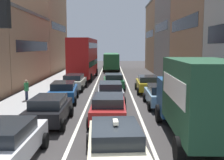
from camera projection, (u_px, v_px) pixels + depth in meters
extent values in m
cube|color=#9E9E9E|center=(48.00, 85.00, 28.49)|extent=(2.60, 64.00, 0.14)
cube|color=silver|center=(96.00, 86.00, 28.48)|extent=(0.16, 60.00, 0.01)
cube|color=silver|center=(128.00, 86.00, 28.47)|extent=(0.16, 60.00, 0.01)
cube|color=#9E7556|center=(4.00, 50.00, 30.04)|extent=(7.00, 14.57, 7.51)
cube|color=black|center=(36.00, 46.00, 29.98)|extent=(0.02, 11.73, 1.10)
cube|color=#66605B|center=(2.00, 14.00, 29.56)|extent=(7.20, 14.57, 0.30)
cube|color=#9E7556|center=(39.00, 32.00, 44.26)|extent=(7.00, 14.57, 13.04)
cube|color=black|center=(60.00, 28.00, 44.17)|extent=(0.02, 11.73, 1.10)
cube|color=#9E7556|center=(171.00, 38.00, 46.12)|extent=(7.00, 10.90, 11.24)
cube|color=black|center=(150.00, 34.00, 46.07)|extent=(0.02, 8.80, 1.10)
cube|color=#66605B|center=(172.00, 3.00, 45.42)|extent=(7.20, 10.90, 0.30)
cube|color=gray|center=(189.00, 32.00, 35.16)|extent=(7.00, 10.90, 12.05)
cube|color=black|center=(162.00, 27.00, 35.09)|extent=(0.02, 8.80, 1.10)
cube|color=#9E7556|center=(223.00, 30.00, 24.30)|extent=(7.00, 10.90, 11.11)
cube|color=black|center=(184.00, 24.00, 24.24)|extent=(0.02, 8.80, 1.10)
cube|color=black|center=(4.00, 10.00, 6.48)|extent=(0.28, 0.28, 0.84)
sphere|color=red|center=(6.00, 0.00, 6.60)|extent=(0.18, 0.18, 0.18)
sphere|color=#F2A519|center=(6.00, 11.00, 6.63)|extent=(0.18, 0.18, 0.18)
sphere|color=green|center=(7.00, 22.00, 6.66)|extent=(0.18, 0.18, 0.18)
cube|color=navy|center=(183.00, 97.00, 14.53)|extent=(2.49, 2.49, 1.90)
cube|color=black|center=(178.00, 86.00, 15.68)|extent=(2.02, 0.10, 0.70)
cube|color=#234C33|center=(204.00, 95.00, 10.71)|extent=(2.60, 5.53, 2.80)
cube|color=white|center=(173.00, 88.00, 10.72)|extent=(0.19, 4.48, 0.90)
cylinder|color=black|center=(160.00, 113.00, 14.77)|extent=(0.34, 0.97, 0.96)
cylinder|color=black|center=(204.00, 114.00, 14.68)|extent=(0.34, 0.97, 0.96)
cylinder|color=black|center=(180.00, 150.00, 9.53)|extent=(0.34, 0.97, 0.96)
cube|color=beige|center=(116.00, 147.00, 9.31)|extent=(2.07, 4.40, 0.70)
cube|color=#1E2328|center=(116.00, 133.00, 9.04)|extent=(1.73, 2.50, 0.52)
cube|color=#F2EACC|center=(116.00, 122.00, 9.00)|extent=(0.19, 0.45, 0.12)
cylinder|color=black|center=(90.00, 142.00, 10.75)|extent=(0.26, 0.65, 0.64)
cylinder|color=black|center=(136.00, 141.00, 10.86)|extent=(0.26, 0.65, 0.64)
cube|color=silver|center=(8.00, 145.00, 9.46)|extent=(1.85, 4.32, 0.70)
cube|color=#1E2328|center=(5.00, 131.00, 9.20)|extent=(1.61, 2.42, 0.52)
cylinder|color=black|center=(0.00, 140.00, 10.97)|extent=(0.23, 0.64, 0.64)
cylinder|color=black|center=(45.00, 141.00, 10.95)|extent=(0.23, 0.64, 0.64)
cube|color=#A51E1E|center=(109.00, 110.00, 14.79)|extent=(1.86, 4.32, 0.70)
cube|color=#1E2328|center=(109.00, 100.00, 14.52)|extent=(1.61, 2.43, 0.52)
cylinder|color=black|center=(95.00, 110.00, 16.30)|extent=(0.23, 0.64, 0.64)
cylinder|color=black|center=(125.00, 110.00, 16.27)|extent=(0.23, 0.64, 0.64)
cylinder|color=black|center=(90.00, 123.00, 13.40)|extent=(0.23, 0.64, 0.64)
cylinder|color=black|center=(127.00, 124.00, 13.37)|extent=(0.23, 0.64, 0.64)
cube|color=black|center=(51.00, 111.00, 14.49)|extent=(1.83, 4.31, 0.70)
cube|color=#1E2328|center=(50.00, 101.00, 14.22)|extent=(1.60, 2.42, 0.52)
cylinder|color=black|center=(41.00, 111.00, 15.98)|extent=(0.22, 0.64, 0.64)
cylinder|color=black|center=(72.00, 111.00, 15.99)|extent=(0.22, 0.64, 0.64)
cylinder|color=black|center=(25.00, 125.00, 13.07)|extent=(0.22, 0.64, 0.64)
cylinder|color=black|center=(63.00, 125.00, 13.08)|extent=(0.22, 0.64, 0.64)
cube|color=gray|center=(111.00, 93.00, 20.14)|extent=(1.92, 4.35, 0.70)
cube|color=#1E2328|center=(111.00, 86.00, 19.87)|extent=(1.65, 2.45, 0.52)
cylinder|color=black|center=(99.00, 94.00, 21.61)|extent=(0.24, 0.65, 0.64)
cylinder|color=black|center=(122.00, 94.00, 21.66)|extent=(0.24, 0.65, 0.64)
cylinder|color=black|center=(98.00, 102.00, 18.71)|extent=(0.24, 0.65, 0.64)
cylinder|color=black|center=(125.00, 101.00, 18.75)|extent=(0.24, 0.65, 0.64)
cube|color=#194C8C|center=(65.00, 93.00, 20.31)|extent=(2.09, 4.41, 0.70)
cube|color=#1E2328|center=(64.00, 86.00, 20.05)|extent=(1.75, 2.51, 0.52)
cylinder|color=black|center=(55.00, 94.00, 21.74)|extent=(0.26, 0.65, 0.64)
cylinder|color=black|center=(78.00, 94.00, 21.86)|extent=(0.26, 0.65, 0.64)
cylinder|color=black|center=(49.00, 101.00, 18.85)|extent=(0.26, 0.65, 0.64)
cylinder|color=black|center=(76.00, 101.00, 18.97)|extent=(0.26, 0.65, 0.64)
cube|color=#19592D|center=(114.00, 82.00, 26.26)|extent=(2.01, 4.38, 0.70)
cube|color=#1E2328|center=(114.00, 77.00, 25.99)|extent=(1.70, 2.48, 0.52)
cylinder|color=black|center=(104.00, 84.00, 27.71)|extent=(0.25, 0.65, 0.64)
cylinder|color=black|center=(122.00, 84.00, 27.79)|extent=(0.25, 0.65, 0.64)
cylinder|color=black|center=(105.00, 88.00, 24.81)|extent=(0.25, 0.65, 0.64)
cylinder|color=black|center=(125.00, 88.00, 24.89)|extent=(0.25, 0.65, 0.64)
cube|color=beige|center=(75.00, 83.00, 25.78)|extent=(1.92, 4.35, 0.70)
cube|color=#1E2328|center=(75.00, 77.00, 25.51)|extent=(1.65, 2.45, 0.52)
cylinder|color=black|center=(68.00, 84.00, 27.30)|extent=(0.24, 0.65, 0.64)
cylinder|color=black|center=(87.00, 84.00, 27.24)|extent=(0.24, 0.65, 0.64)
cylinder|color=black|center=(62.00, 89.00, 24.40)|extent=(0.24, 0.65, 0.64)
cylinder|color=black|center=(83.00, 89.00, 24.34)|extent=(0.24, 0.65, 0.64)
cube|color=#759EB7|center=(161.00, 96.00, 18.74)|extent=(1.85, 4.32, 0.70)
cube|color=#1E2328|center=(162.00, 89.00, 18.47)|extent=(1.61, 2.43, 0.52)
cylinder|color=black|center=(145.00, 97.00, 20.24)|extent=(0.23, 0.64, 0.64)
cylinder|color=black|center=(170.00, 97.00, 20.22)|extent=(0.23, 0.64, 0.64)
cylinder|color=black|center=(150.00, 106.00, 17.34)|extent=(0.23, 0.64, 0.64)
cylinder|color=black|center=(179.00, 106.00, 17.31)|extent=(0.23, 0.64, 0.64)
cube|color=#B29319|center=(148.00, 85.00, 24.41)|extent=(1.89, 4.34, 0.70)
cube|color=#1E2328|center=(148.00, 79.00, 24.15)|extent=(1.63, 2.44, 0.52)
cylinder|color=black|center=(137.00, 86.00, 25.93)|extent=(0.23, 0.64, 0.64)
cylinder|color=black|center=(156.00, 86.00, 25.89)|extent=(0.23, 0.64, 0.64)
cylinder|color=black|center=(139.00, 91.00, 23.03)|extent=(0.23, 0.64, 0.64)
cylinder|color=black|center=(161.00, 91.00, 22.98)|extent=(0.23, 0.64, 0.64)
cube|color=#B21919|center=(85.00, 66.00, 34.46)|extent=(2.88, 10.58, 2.40)
cube|color=black|center=(85.00, 63.00, 34.42)|extent=(2.88, 9.95, 0.70)
cube|color=#B21919|center=(84.00, 47.00, 34.18)|extent=(2.88, 10.58, 2.16)
cube|color=black|center=(84.00, 46.00, 34.15)|extent=(2.88, 9.95, 0.64)
cylinder|color=black|center=(80.00, 72.00, 38.40)|extent=(0.34, 1.01, 1.00)
cylinder|color=black|center=(97.00, 72.00, 38.31)|extent=(0.34, 1.01, 1.00)
cylinder|color=black|center=(70.00, 78.00, 31.53)|extent=(0.34, 1.01, 1.00)
cylinder|color=black|center=(92.00, 78.00, 31.43)|extent=(0.34, 1.01, 1.00)
cube|color=#1E6033|center=(112.00, 60.00, 47.32)|extent=(2.58, 10.52, 2.40)
cube|color=black|center=(112.00, 58.00, 47.28)|extent=(2.60, 9.89, 0.70)
cylinder|color=black|center=(105.00, 66.00, 51.21)|extent=(0.31, 1.00, 1.00)
cylinder|color=black|center=(119.00, 66.00, 51.22)|extent=(0.31, 1.00, 1.00)
cylinder|color=black|center=(104.00, 69.00, 44.34)|extent=(0.31, 1.00, 1.00)
cylinder|color=black|center=(120.00, 69.00, 44.35)|extent=(0.31, 1.00, 1.00)
cylinder|color=#262D47|center=(27.00, 96.00, 20.14)|extent=(0.16, 0.16, 0.82)
cylinder|color=#262D47|center=(28.00, 96.00, 20.32)|extent=(0.16, 0.16, 0.82)
cylinder|color=#338C4C|center=(27.00, 87.00, 20.14)|extent=(0.34, 0.34, 0.60)
sphere|color=tan|center=(27.00, 81.00, 20.09)|extent=(0.24, 0.24, 0.24)
cylinder|color=#338C4C|center=(26.00, 87.00, 19.92)|extent=(0.10, 0.10, 0.55)
cylinder|color=#338C4C|center=(28.00, 86.00, 20.36)|extent=(0.10, 0.10, 0.55)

